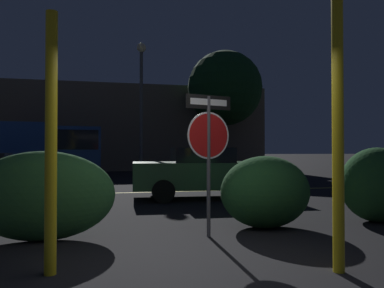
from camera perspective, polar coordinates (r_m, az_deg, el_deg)
ground_plane at (r=4.46m, az=0.82°, el=-18.60°), size 260.00×260.00×0.00m
road_center_stripe at (r=12.22m, az=-8.03°, el=-7.32°), size 32.68×0.12×0.01m
stop_sign at (r=5.89m, az=2.54°, el=1.13°), size 0.78×0.22×2.22m
yellow_pole_left at (r=4.37m, az=-20.69°, el=0.27°), size 0.13×0.13×2.88m
yellow_pole_right at (r=4.49m, az=21.33°, el=4.49°), size 0.13×0.13×3.55m
hedge_bush_1 at (r=6.05m, az=-21.80°, el=-7.37°), size 2.13×0.71×1.34m
hedge_bush_2 at (r=6.70m, az=11.12°, el=-7.17°), size 1.60×1.16×1.25m
hedge_bush_3 at (r=7.92m, az=26.43°, el=-5.57°), size 1.43×1.15×1.41m
passing_car_2 at (r=10.67m, az=2.03°, el=-4.31°), size 4.30×2.13×1.43m
delivery_truck at (r=19.04m, az=-22.36°, el=-0.46°), size 6.03×2.76×2.63m
street_lamp at (r=18.59m, az=-7.74°, el=8.18°), size 0.45×0.45×6.61m
tree_1 at (r=24.50m, az=5.03°, el=8.44°), size 4.82×4.82×7.79m
building_backdrop at (r=26.37m, az=-14.58°, el=2.37°), size 23.44×3.25×5.77m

